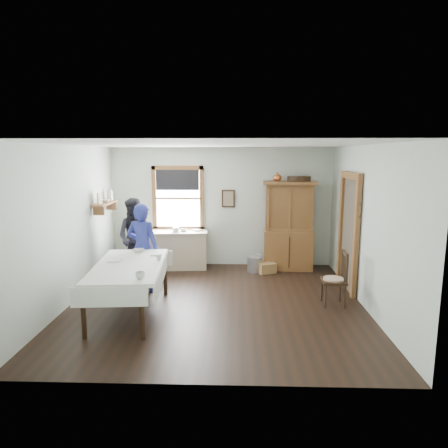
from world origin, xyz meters
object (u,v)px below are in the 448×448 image
at_px(spindle_chair, 334,278).
at_px(wicker_basket, 267,268).
at_px(china_hutch, 289,226).
at_px(dining_table, 130,289).
at_px(work_counter, 174,250).
at_px(woman_blue, 143,251).
at_px(figure_dark, 136,241).
at_px(pail, 254,264).

bearing_deg(spindle_chair, wicker_basket, 121.30).
xyz_separation_m(china_hutch, dining_table, (-2.86, -2.67, -0.57)).
bearing_deg(spindle_chair, work_counter, 147.72).
bearing_deg(woman_blue, spindle_chair, -177.33).
relative_size(dining_table, spindle_chair, 2.19).
bearing_deg(dining_table, china_hutch, 43.05).
distance_m(wicker_basket, woman_blue, 2.78).
height_order(woman_blue, figure_dark, woman_blue).
bearing_deg(spindle_chair, figure_dark, 160.83).
relative_size(china_hutch, wicker_basket, 5.30).
xyz_separation_m(pail, figure_dark, (-2.49, -0.41, 0.60)).
relative_size(dining_table, figure_dark, 1.34).
bearing_deg(pail, work_counter, 173.02).
height_order(dining_table, woman_blue, woman_blue).
bearing_deg(woman_blue, work_counter, -89.78).
relative_size(china_hutch, woman_blue, 1.27).
bearing_deg(work_counter, woman_blue, -106.82).
relative_size(work_counter, figure_dark, 0.97).
bearing_deg(work_counter, spindle_chair, -39.36).
distance_m(china_hutch, wicker_basket, 1.06).
relative_size(work_counter, wicker_basket, 4.01).
height_order(china_hutch, woman_blue, china_hutch).
height_order(work_counter, figure_dark, figure_dark).
xyz_separation_m(china_hutch, wicker_basket, (-0.49, -0.34, -0.87)).
distance_m(spindle_chair, wicker_basket, 2.13).
xyz_separation_m(work_counter, pail, (1.79, -0.22, -0.26)).
xyz_separation_m(spindle_chair, wicker_basket, (-1.00, 1.85, -0.36)).
relative_size(spindle_chair, figure_dark, 0.61).
bearing_deg(spindle_chair, dining_table, -168.84).
distance_m(dining_table, wicker_basket, 3.34).
relative_size(china_hutch, pail, 5.89).
relative_size(wicker_basket, woman_blue, 0.24).
bearing_deg(wicker_basket, spindle_chair, -61.57).
distance_m(work_counter, china_hutch, 2.61).
relative_size(work_counter, pail, 4.45).
relative_size(china_hutch, spindle_chair, 2.09).
height_order(pail, wicker_basket, pail).
distance_m(dining_table, spindle_chair, 3.40).
height_order(wicker_basket, figure_dark, figure_dark).
distance_m(china_hutch, woman_blue, 3.30).
bearing_deg(work_counter, dining_table, -100.87).
distance_m(pail, wicker_basket, 0.28).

